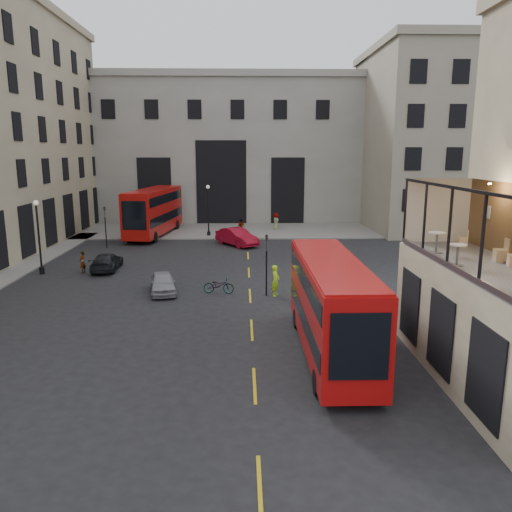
{
  "coord_description": "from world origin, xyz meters",
  "views": [
    {
      "loc": [
        -2.4,
        -17.49,
        8.69
      ],
      "look_at": [
        -1.7,
        9.61,
        3.0
      ],
      "focal_mm": 35.0,
      "sensor_mm": 36.0,
      "label": 1
    }
  ],
  "objects_px": {
    "pedestrian_a": "(127,232)",
    "car_b": "(237,237)",
    "traffic_light_far": "(105,222)",
    "car_a": "(163,283)",
    "cafe_table_far": "(437,239)",
    "street_lamp_a": "(39,241)",
    "cafe_chair_d": "(463,241)",
    "bus_near": "(331,302)",
    "cafe_chair_c": "(501,255)",
    "bicycle": "(219,285)",
    "traffic_light_near": "(266,257)",
    "cafe_table_mid": "(458,251)",
    "bus_far": "(154,210)",
    "car_c": "(107,262)",
    "pedestrian_d": "(276,222)",
    "pedestrian_b": "(169,221)",
    "street_lamp_b": "(208,214)",
    "pedestrian_c": "(241,227)",
    "cyclist": "(276,281)",
    "pedestrian_e": "(83,262)"
  },
  "relations": [
    {
      "from": "car_b",
      "to": "cyclist",
      "type": "xyz_separation_m",
      "value": [
        2.57,
        -16.83,
        0.14
      ]
    },
    {
      "from": "street_lamp_a",
      "to": "cafe_chair_c",
      "type": "height_order",
      "value": "cafe_chair_c"
    },
    {
      "from": "car_b",
      "to": "car_a",
      "type": "bearing_deg",
      "value": -141.3
    },
    {
      "from": "car_b",
      "to": "cafe_chair_d",
      "type": "distance_m",
      "value": 27.37
    },
    {
      "from": "traffic_light_far",
      "to": "street_lamp_b",
      "type": "distance_m",
      "value": 10.82
    },
    {
      "from": "cafe_table_mid",
      "to": "cafe_table_far",
      "type": "bearing_deg",
      "value": 86.81
    },
    {
      "from": "traffic_light_near",
      "to": "pedestrian_c",
      "type": "bearing_deg",
      "value": 94.07
    },
    {
      "from": "street_lamp_a",
      "to": "car_a",
      "type": "height_order",
      "value": "street_lamp_a"
    },
    {
      "from": "car_b",
      "to": "pedestrian_d",
      "type": "bearing_deg",
      "value": 29.39
    },
    {
      "from": "cafe_table_mid",
      "to": "cafe_table_far",
      "type": "distance_m",
      "value": 2.35
    },
    {
      "from": "street_lamp_b",
      "to": "car_b",
      "type": "xyz_separation_m",
      "value": [
        2.99,
        -5.18,
        -1.58
      ]
    },
    {
      "from": "bus_near",
      "to": "cafe_table_far",
      "type": "bearing_deg",
      "value": -6.22
    },
    {
      "from": "pedestrian_a",
      "to": "cyclist",
      "type": "bearing_deg",
      "value": -68.97
    },
    {
      "from": "street_lamp_b",
      "to": "car_c",
      "type": "relative_size",
      "value": 1.22
    },
    {
      "from": "car_b",
      "to": "cafe_chair_c",
      "type": "distance_m",
      "value": 30.2
    },
    {
      "from": "bus_far",
      "to": "cafe_table_mid",
      "type": "bearing_deg",
      "value": -63.72
    },
    {
      "from": "bus_near",
      "to": "pedestrian_a",
      "type": "xyz_separation_m",
      "value": [
        -15.07,
        28.04,
        -1.38
      ]
    },
    {
      "from": "car_a",
      "to": "pedestrian_d",
      "type": "height_order",
      "value": "pedestrian_d"
    },
    {
      "from": "traffic_light_near",
      "to": "cafe_chair_d",
      "type": "xyz_separation_m",
      "value": [
        8.22,
        -8.24,
        2.41
      ]
    },
    {
      "from": "traffic_light_far",
      "to": "car_a",
      "type": "distance_m",
      "value": 17.04
    },
    {
      "from": "street_lamp_b",
      "to": "pedestrian_c",
      "type": "height_order",
      "value": "street_lamp_b"
    },
    {
      "from": "bus_near",
      "to": "cyclist",
      "type": "height_order",
      "value": "bus_near"
    },
    {
      "from": "street_lamp_a",
      "to": "pedestrian_c",
      "type": "relative_size",
      "value": 3.17
    },
    {
      "from": "street_lamp_a",
      "to": "cafe_chair_d",
      "type": "relative_size",
      "value": 6.93
    },
    {
      "from": "bus_near",
      "to": "cafe_chair_c",
      "type": "distance_m",
      "value": 6.86
    },
    {
      "from": "traffic_light_far",
      "to": "car_b",
      "type": "height_order",
      "value": "traffic_light_far"
    },
    {
      "from": "street_lamp_a",
      "to": "car_c",
      "type": "distance_m",
      "value": 4.85
    },
    {
      "from": "pedestrian_a",
      "to": "car_b",
      "type": "bearing_deg",
      "value": -25.2
    },
    {
      "from": "cafe_chair_c",
      "to": "pedestrian_d",
      "type": "bearing_deg",
      "value": 99.21
    },
    {
      "from": "pedestrian_b",
      "to": "bicycle",
      "type": "bearing_deg",
      "value": -98.52
    },
    {
      "from": "pedestrian_b",
      "to": "pedestrian_d",
      "type": "bearing_deg",
      "value": -27.57
    },
    {
      "from": "street_lamp_a",
      "to": "bus_far",
      "type": "xyz_separation_m",
      "value": [
        5.29,
        16.75,
        0.36
      ]
    },
    {
      "from": "cafe_table_far",
      "to": "cafe_chair_c",
      "type": "distance_m",
      "value": 2.51
    },
    {
      "from": "car_a",
      "to": "cyclist",
      "type": "xyz_separation_m",
      "value": [
        7.03,
        -0.83,
        0.31
      ]
    },
    {
      "from": "traffic_light_far",
      "to": "bicycle",
      "type": "height_order",
      "value": "traffic_light_far"
    },
    {
      "from": "pedestrian_b",
      "to": "cafe_table_mid",
      "type": "bearing_deg",
      "value": -90.45
    },
    {
      "from": "pedestrian_d",
      "to": "pedestrian_e",
      "type": "relative_size",
      "value": 1.22
    },
    {
      "from": "car_a",
      "to": "cafe_table_far",
      "type": "distance_m",
      "value": 17.24
    },
    {
      "from": "traffic_light_near",
      "to": "cafe_table_mid",
      "type": "height_order",
      "value": "cafe_table_mid"
    },
    {
      "from": "bus_far",
      "to": "cyclist",
      "type": "height_order",
      "value": "bus_far"
    },
    {
      "from": "street_lamp_a",
      "to": "cafe_chair_c",
      "type": "bearing_deg",
      "value": -35.33
    },
    {
      "from": "cafe_chair_d",
      "to": "pedestrian_b",
      "type": "bearing_deg",
      "value": 117.04
    },
    {
      "from": "bus_far",
      "to": "pedestrian_b",
      "type": "distance_m",
      "value": 4.75
    },
    {
      "from": "car_a",
      "to": "cafe_table_far",
      "type": "relative_size",
      "value": 4.42
    },
    {
      "from": "traffic_light_near",
      "to": "car_c",
      "type": "distance_m",
      "value": 13.72
    },
    {
      "from": "cyclist",
      "to": "cafe_chair_d",
      "type": "relative_size",
      "value": 2.48
    },
    {
      "from": "cafe_table_mid",
      "to": "traffic_light_near",
      "type": "bearing_deg",
      "value": 118.3
    },
    {
      "from": "pedestrian_a",
      "to": "pedestrian_c",
      "type": "distance_m",
      "value": 11.75
    },
    {
      "from": "bus_near",
      "to": "car_a",
      "type": "bearing_deg",
      "value": 131.62
    },
    {
      "from": "car_c",
      "to": "cafe_chair_d",
      "type": "bearing_deg",
      "value": 140.09
    }
  ]
}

